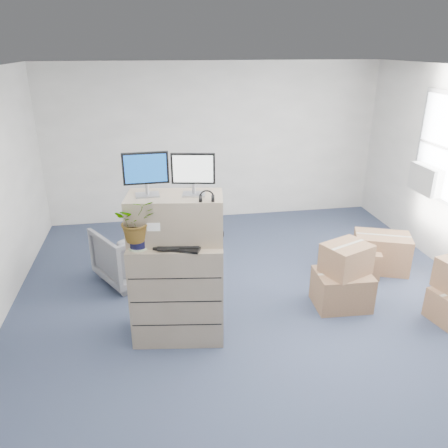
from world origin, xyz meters
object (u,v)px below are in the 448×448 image
(monitor_left, at_px, (146,172))
(filing_cabinet_lower, at_px, (178,289))
(potted_plant, at_px, (137,225))
(office_chair, at_px, (130,251))
(monitor_right, at_px, (193,172))
(keyboard, at_px, (178,247))
(water_bottle, at_px, (186,226))

(monitor_left, bearing_deg, filing_cabinet_lower, -20.62)
(potted_plant, distance_m, office_chair, 1.76)
(monitor_right, relative_size, office_chair, 0.52)
(filing_cabinet_lower, relative_size, monitor_left, 2.51)
(monitor_right, bearing_deg, filing_cabinet_lower, -161.57)
(monitor_left, distance_m, monitor_right, 0.47)
(filing_cabinet_lower, bearing_deg, office_chair, 120.55)
(potted_plant, xyz_separation_m, office_chair, (-0.18, 1.46, -0.97))
(monitor_left, distance_m, office_chair, 1.96)
(monitor_right, distance_m, keyboard, 0.77)
(keyboard, relative_size, potted_plant, 0.95)
(potted_plant, bearing_deg, filing_cabinet_lower, 14.13)
(water_bottle, xyz_separation_m, potted_plant, (-0.50, -0.15, 0.11))
(keyboard, bearing_deg, filing_cabinet_lower, 114.23)
(keyboard, distance_m, office_chair, 1.79)
(monitor_left, height_order, water_bottle, monitor_left)
(keyboard, distance_m, potted_plant, 0.46)
(monitor_left, bearing_deg, monitor_right, -9.60)
(monitor_right, bearing_deg, water_bottle, 173.62)
(filing_cabinet_lower, height_order, monitor_right, monitor_right)
(monitor_left, height_order, keyboard, monitor_left)
(keyboard, bearing_deg, water_bottle, 85.53)
(monitor_right, bearing_deg, monitor_left, -176.25)
(monitor_left, xyz_separation_m, water_bottle, (0.38, -0.03, -0.60))
(water_bottle, bearing_deg, filing_cabinet_lower, -155.41)
(potted_plant, bearing_deg, office_chair, 96.91)
(filing_cabinet_lower, distance_m, monitor_right, 1.32)
(filing_cabinet_lower, distance_m, water_bottle, 0.72)
(filing_cabinet_lower, bearing_deg, water_bottle, 32.75)
(potted_plant, relative_size, office_chair, 0.58)
(monitor_right, distance_m, water_bottle, 0.60)
(monitor_left, distance_m, keyboard, 0.82)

